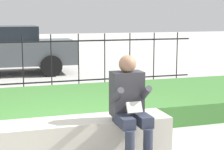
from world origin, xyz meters
name	(u,v)px	position (x,y,z in m)	size (l,w,h in m)	color
stone_bench	(82,140)	(0.11, 0.00, 0.21)	(2.22, 0.52, 0.47)	#B7B2A3
person_seated_reader	(130,104)	(0.63, -0.29, 0.69)	(0.42, 0.73, 1.27)	black
grass_berm	(51,108)	(0.00, 1.89, 0.17)	(9.36, 2.38, 0.34)	#3D7533
iron_fence	(37,63)	(0.00, 3.85, 0.69)	(7.36, 0.03, 1.32)	black
car_parked_center	(3,49)	(-0.65, 7.02, 0.75)	(4.12, 1.91, 1.41)	#4C5156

